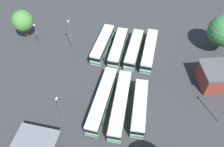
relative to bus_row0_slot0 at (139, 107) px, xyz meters
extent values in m
plane|color=#333335|center=(7.25, 6.79, -1.78)|extent=(96.14, 96.14, 0.00)
cube|color=silver|center=(-0.01, 0.00, -0.02)|extent=(12.03, 4.98, 2.92)
cube|color=beige|center=(-0.01, 0.00, 1.51)|extent=(11.52, 4.69, 0.14)
cube|color=black|center=(-0.01, 0.00, 0.45)|extent=(12.09, 5.03, 0.93)
cube|color=#2D8C4C|center=(-0.01, 0.00, -0.84)|extent=(12.09, 5.03, 0.58)
cube|color=black|center=(5.75, 1.25, 0.55)|extent=(0.50, 2.05, 1.07)
cylinder|color=black|center=(3.31, 1.92, -1.28)|extent=(1.04, 0.51, 1.00)
cylinder|color=black|center=(3.80, -0.37, -1.28)|extent=(1.04, 0.51, 1.00)
cylinder|color=black|center=(-3.81, 0.37, -1.28)|extent=(1.04, 0.51, 1.00)
cylinder|color=black|center=(-3.32, -1.92, -1.28)|extent=(1.04, 0.51, 1.00)
cube|color=silver|center=(-0.66, 3.79, -0.02)|extent=(15.30, 5.39, 2.92)
cube|color=beige|center=(-0.66, 3.79, 1.51)|extent=(14.67, 5.07, 0.14)
cube|color=black|center=(-0.66, 3.79, 0.45)|extent=(15.38, 5.44, 0.93)
cube|color=#2D8C4C|center=(-0.66, 3.79, -0.84)|extent=(15.38, 5.44, 0.58)
cube|color=black|center=(6.76, 5.24, 0.55)|extent=(0.46, 2.06, 1.07)
cube|color=#47474C|center=(-2.29, 3.47, -0.02)|extent=(1.38, 2.72, 2.80)
cylinder|color=black|center=(3.70, 5.84, -1.28)|extent=(1.04, 0.49, 1.00)
cylinder|color=black|center=(4.15, 3.54, -1.28)|extent=(1.04, 0.49, 1.00)
cylinder|color=black|center=(-5.48, 4.05, -1.28)|extent=(1.04, 0.49, 1.00)
cylinder|color=black|center=(-5.03, 1.75, -1.28)|extent=(1.04, 0.49, 1.00)
cube|color=silver|center=(-0.96, 7.53, -0.02)|extent=(15.28, 4.30, 2.92)
cube|color=beige|center=(-0.96, 7.53, 1.51)|extent=(14.66, 4.02, 0.14)
cube|color=black|center=(-0.96, 7.53, 0.45)|extent=(15.36, 4.34, 0.93)
cube|color=#2D8C4C|center=(-0.96, 7.53, -0.84)|extent=(15.36, 4.34, 0.58)
cube|color=black|center=(6.55, 8.41, 0.55)|extent=(0.30, 2.08, 1.07)
cube|color=#47474C|center=(-2.60, 7.33, -0.02)|extent=(1.20, 2.68, 2.80)
cylinder|color=black|center=(3.55, 9.24, -1.28)|extent=(1.03, 0.42, 1.00)
cylinder|color=black|center=(3.83, 6.91, -1.28)|extent=(1.03, 0.42, 1.00)
cylinder|color=black|center=(-5.74, 8.14, -1.28)|extent=(1.03, 0.42, 1.00)
cylinder|color=black|center=(-5.46, 5.81, -1.28)|extent=(1.03, 0.42, 1.00)
cube|color=silver|center=(16.25, 2.41, -0.02)|extent=(12.93, 4.20, 2.92)
cube|color=beige|center=(16.25, 2.41, 1.51)|extent=(12.40, 3.93, 0.14)
cube|color=black|center=(16.25, 2.41, 0.45)|extent=(12.99, 4.25, 0.93)
cube|color=#2D8C4C|center=(16.25, 2.41, -0.84)|extent=(12.99, 4.25, 0.58)
cube|color=black|center=(22.56, 3.25, 0.55)|extent=(0.34, 2.08, 1.07)
cylinder|color=black|center=(20.00, 4.09, -1.28)|extent=(1.03, 0.43, 1.00)
cylinder|color=black|center=(20.31, 1.77, -1.28)|extent=(1.03, 0.43, 1.00)
cylinder|color=black|center=(12.19, 3.05, -1.28)|extent=(1.03, 0.43, 1.00)
cylinder|color=black|center=(12.50, 0.73, -1.28)|extent=(1.03, 0.43, 1.00)
cube|color=silver|center=(15.38, 5.99, -0.02)|extent=(12.00, 3.84, 2.92)
cube|color=beige|center=(15.38, 5.99, 1.51)|extent=(11.51, 3.59, 0.14)
cube|color=black|center=(15.38, 5.99, 0.45)|extent=(12.07, 3.89, 0.93)
cube|color=#2D8C4C|center=(15.38, 5.99, -0.84)|extent=(12.07, 3.89, 0.58)
cube|color=black|center=(21.25, 6.64, 0.55)|extent=(0.29, 2.08, 1.07)
cylinder|color=black|center=(18.88, 7.56, -1.28)|extent=(1.03, 0.41, 1.00)
cylinder|color=black|center=(19.14, 5.23, -1.28)|extent=(1.03, 0.41, 1.00)
cylinder|color=black|center=(11.62, 6.74, -1.28)|extent=(1.03, 0.41, 1.00)
cylinder|color=black|center=(11.88, 4.42, -1.28)|extent=(1.03, 0.41, 1.00)
cube|color=silver|center=(14.54, 9.77, -0.02)|extent=(12.03, 4.20, 2.92)
cube|color=beige|center=(14.54, 9.77, 1.51)|extent=(11.54, 3.93, 0.14)
cube|color=black|center=(14.54, 9.77, 0.45)|extent=(12.10, 4.24, 0.93)
cube|color=#2D8C4C|center=(14.54, 9.77, -0.84)|extent=(12.10, 4.24, 0.58)
cube|color=black|center=(20.39, 10.61, 0.55)|extent=(0.36, 2.07, 1.07)
cylinder|color=black|center=(18.00, 11.44, -1.28)|extent=(1.03, 0.44, 1.00)
cylinder|color=black|center=(18.33, 9.13, -1.28)|extent=(1.03, 0.44, 1.00)
cylinder|color=black|center=(10.76, 10.40, -1.28)|extent=(1.03, 0.44, 1.00)
cylinder|color=black|center=(11.09, 8.09, -1.28)|extent=(1.03, 0.44, 1.00)
cube|color=silver|center=(14.32, 13.78, -0.02)|extent=(12.34, 3.59, 2.92)
cube|color=beige|center=(14.32, 13.78, 1.51)|extent=(11.84, 3.34, 0.14)
cube|color=black|center=(14.32, 13.78, 0.45)|extent=(12.40, 3.63, 0.93)
cube|color=#2D8C4C|center=(14.32, 13.78, -0.84)|extent=(12.40, 3.63, 0.58)
cube|color=black|center=(20.39, 14.31, 0.55)|extent=(0.24, 2.08, 1.07)
cylinder|color=black|center=(17.97, 15.27, -1.28)|extent=(1.02, 0.39, 1.00)
cylinder|color=black|center=(18.18, 12.94, -1.28)|extent=(1.02, 0.39, 1.00)
cylinder|color=black|center=(10.46, 14.62, -1.28)|extent=(1.02, 0.39, 1.00)
cylinder|color=black|center=(10.66, 12.28, -1.28)|extent=(1.02, 0.39, 1.00)
cube|color=maroon|center=(13.75, -14.79, 0.48)|extent=(9.97, 11.68, 4.52)
cylinder|color=#59595B|center=(-12.03, 18.18, -0.07)|extent=(0.20, 0.20, 3.42)
cylinder|color=#59595B|center=(-11.03, 11.53, -0.07)|extent=(0.20, 0.20, 3.42)
cylinder|color=slate|center=(-7.78, 12.73, 2.47)|extent=(0.16, 0.16, 8.50)
cube|color=silver|center=(-7.78, 12.73, 6.90)|extent=(0.56, 0.28, 0.20)
cylinder|color=slate|center=(8.16, 27.73, 2.23)|extent=(0.16, 0.16, 8.01)
cube|color=silver|center=(8.16, 27.73, 6.41)|extent=(0.56, 0.28, 0.20)
cylinder|color=slate|center=(11.80, 20.97, 2.39)|extent=(0.16, 0.16, 8.34)
cube|color=silver|center=(11.80, 20.97, 6.74)|extent=(0.56, 0.28, 0.20)
cylinder|color=brown|center=(11.41, 34.02, -0.21)|extent=(0.44, 0.44, 3.13)
sphere|color=#478438|center=(11.41, 34.02, 3.62)|extent=(5.32, 5.32, 5.32)
cylinder|color=brown|center=(24.10, -12.83, -0.19)|extent=(0.44, 0.44, 3.17)
sphere|color=#387A3D|center=(24.10, -12.83, 4.56)|extent=(7.44, 7.44, 7.44)
camera|label=1|loc=(-24.93, -3.79, 39.16)|focal=37.32mm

